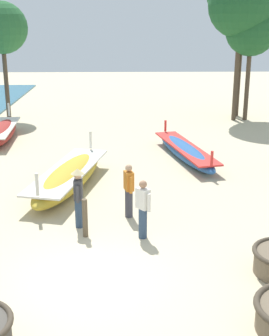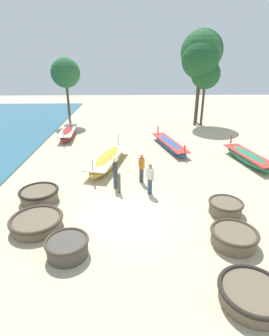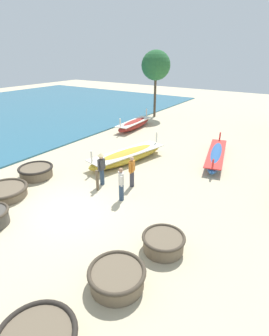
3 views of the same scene
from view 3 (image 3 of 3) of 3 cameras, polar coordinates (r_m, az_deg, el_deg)
The scene contains 13 objects.
ground_plane at distance 11.43m, azimuth -14.05°, elevation -9.16°, with size 80.00×80.00×0.00m, color #C6B793.
coracle_front_right at distance 9.12m, azimuth 6.32°, elevation -15.76°, with size 1.46×1.46×0.56m.
coracle_upturned at distance 13.39m, azimuth -26.41°, elevation -4.59°, with size 2.05×2.05×0.49m.
coracle_weathered at distance 14.79m, azimuth -20.65°, elevation -0.66°, with size 1.80×1.80×0.59m.
coracle_far_left at distance 8.02m, azimuth -3.85°, elevation -22.53°, with size 1.67×1.67×0.56m.
long_boat_red_hull at distance 16.83m, azimuth 17.31°, elevation 2.70°, with size 2.17×5.72×1.02m.
long_boat_green_hull at distance 22.82m, azimuth -0.03°, elevation 9.51°, with size 1.37×4.91×1.33m.
long_boat_white_hull at distance 15.72m, azimuth -1.54°, elevation 2.65°, with size 2.47×5.67×1.35m.
fisherman_with_hat at distance 11.50m, azimuth -2.93°, elevation -3.34°, with size 0.39×0.42×1.57m.
fisherman_by_coracle at distance 12.66m, azimuth -0.58°, elevation -0.62°, with size 0.30×0.51×1.57m.
fisherman_crouching at distance 12.90m, azimuth -7.19°, elevation 0.27°, with size 0.36×0.53×1.67m.
mooring_post_shoreline at distance 12.56m, azimuth -8.11°, elevation -2.68°, with size 0.14×0.14×1.04m, color brown.
tree_tall_back at distance 26.76m, azimuth 4.68°, elevation 21.33°, with size 2.76×2.76×6.28m.
Camera 3 is at (7.40, -6.18, 6.13)m, focal length 28.00 mm.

